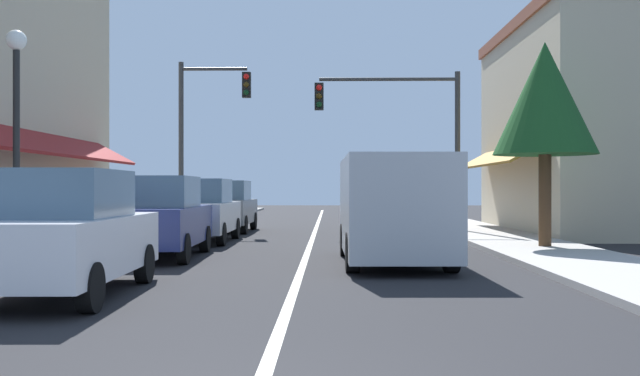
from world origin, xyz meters
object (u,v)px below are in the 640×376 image
Objects in this scene: parked_car_third_left at (201,211)px; van_in_lane at (392,206)px; traffic_signal_mast_arm at (407,123)px; parked_car_nearest_left at (64,234)px; traffic_signal_left_corner at (203,121)px; parked_car_second_left at (158,217)px; street_lamp_left_near at (16,107)px; parked_car_far_left at (226,206)px; tree_right_near at (545,100)px.

parked_car_third_left is 0.79× the size of van_in_lane.
traffic_signal_mast_arm is at bearing 32.69° from parked_car_third_left.
traffic_signal_left_corner is (-0.83, 15.27, 3.03)m from parked_car_nearest_left.
traffic_signal_mast_arm is (1.30, 9.41, 2.56)m from van_in_lane.
parked_car_nearest_left is at bearing -91.19° from parked_car_second_left.
van_in_lane is 9.83m from traffic_signal_mast_arm.
parked_car_nearest_left is 3.90m from street_lamp_left_near.
traffic_signal_left_corner reaches higher than van_in_lane.
parked_car_third_left is 6.26m from traffic_signal_left_corner.
traffic_signal_left_corner is (-7.10, 1.45, 0.21)m from traffic_signal_mast_arm.
parked_car_third_left is 1.00× the size of parked_car_far_left.
traffic_signal_mast_arm is 13.80m from street_lamp_left_near.
traffic_signal_mast_arm is at bearing -6.44° from parked_car_far_left.
parked_car_nearest_left is 15.44m from traffic_signal_mast_arm.
traffic_signal_left_corner reaches higher than parked_car_far_left.
parked_car_third_left is 0.81× the size of tree_right_near.
parked_car_second_left is 9.14m from parked_car_far_left.
traffic_signal_mast_arm is (6.27, 8.39, 2.82)m from parked_car_second_left.
traffic_signal_mast_arm reaches higher than parked_car_third_left.
traffic_signal_mast_arm is at bearing 53.72° from street_lamp_left_near.
parked_car_far_left is 0.68× the size of traffic_signal_left_corner.
parked_car_third_left is 0.76× the size of traffic_signal_mast_arm.
van_in_lane is at bearing -12.71° from parked_car_second_left.
street_lamp_left_near is at bearing -99.13° from parked_car_far_left.
parked_car_second_left is 0.82× the size of tree_right_near.
tree_right_near reaches higher than street_lamp_left_near.
parked_car_far_left is at bearing -37.20° from traffic_signal_left_corner.
parked_car_nearest_left is at bearing -140.80° from tree_right_near.
parked_car_second_left is 0.95× the size of street_lamp_left_near.
parked_car_nearest_left and parked_car_far_left have the same top height.
parked_car_nearest_left is at bearing -86.91° from traffic_signal_left_corner.
van_in_lane is at bearing -61.89° from traffic_signal_left_corner.
parked_car_second_left is 3.91m from street_lamp_left_near.
traffic_signal_left_corner reaches higher than street_lamp_left_near.
street_lamp_left_near is at bearing -94.80° from traffic_signal_left_corner.
tree_right_near reaches higher than parked_car_second_left.
parked_car_second_left is at bearing 88.77° from parked_car_nearest_left.
parked_car_far_left is 12.20m from street_lamp_left_near.
parked_car_far_left is (0.02, 4.68, 0.00)m from parked_car_third_left.
parked_car_far_left is at bearing 80.46° from street_lamp_left_near.
parked_car_far_left is 0.79× the size of van_in_lane.
van_in_lane is at bearing 13.96° from street_lamp_left_near.
van_in_lane is at bearing -97.87° from traffic_signal_mast_arm.
van_in_lane is at bearing 40.35° from parked_car_nearest_left.
parked_car_second_left is 5.08m from van_in_lane.
parked_car_third_left is 7.72m from street_lamp_left_near.
traffic_signal_mast_arm is 1.07× the size of tree_right_near.
parked_car_third_left is 9.59m from tree_right_near.
parked_car_third_left is at bearing 88.23° from parked_car_nearest_left.
van_in_lane is (4.98, -1.01, 0.27)m from parked_car_second_left.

